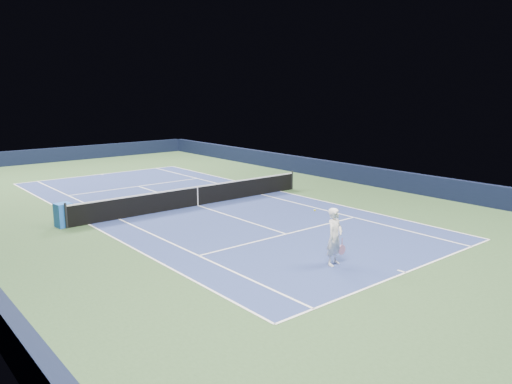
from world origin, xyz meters
TOP-DOWN VIEW (x-y plane):
  - ground at (0.00, 0.00)m, footprint 40.00×40.00m
  - wall_far at (0.00, 19.82)m, footprint 22.00×0.35m
  - wall_right at (10.82, 0.00)m, footprint 0.35×40.00m
  - court_surface at (0.00, 0.00)m, footprint 10.97×23.77m
  - baseline_far at (0.00, 11.88)m, footprint 10.97×0.08m
  - baseline_near at (0.00, -11.88)m, footprint 10.97×0.08m
  - sideline_doubles_right at (5.49, 0.00)m, footprint 0.08×23.77m
  - sideline_doubles_left at (-5.49, 0.00)m, footprint 0.08×23.77m
  - sideline_singles_right at (4.12, 0.00)m, footprint 0.08×23.77m
  - sideline_singles_left at (-4.12, 0.00)m, footprint 0.08×23.77m
  - service_line_far at (0.00, 6.40)m, footprint 8.23×0.08m
  - service_line_near at (0.00, -6.40)m, footprint 8.23×0.08m
  - center_service_line at (0.00, 0.00)m, footprint 0.08×12.80m
  - center_mark_far at (0.00, 11.73)m, footprint 0.08×0.30m
  - center_mark_near at (0.00, -11.73)m, footprint 0.08×0.30m
  - tennis_net at (0.00, 0.00)m, footprint 12.90×0.10m
  - sponsor_cube at (-6.40, 0.32)m, footprint 0.67×0.63m
  - tennis_player at (-1.19, -9.96)m, footprint 0.88×1.33m

SIDE VIEW (x-z plane):
  - ground at x=0.00m, z-range 0.00..0.00m
  - court_surface at x=0.00m, z-range 0.00..0.01m
  - baseline_far at x=0.00m, z-range 0.01..0.01m
  - baseline_near at x=0.00m, z-range 0.01..0.01m
  - sideline_doubles_right at x=5.49m, z-range 0.01..0.01m
  - sideline_doubles_left at x=-5.49m, z-range 0.01..0.01m
  - sideline_singles_right at x=4.12m, z-range 0.01..0.01m
  - sideline_singles_left at x=-4.12m, z-range 0.01..0.01m
  - service_line_far at x=0.00m, z-range 0.01..0.01m
  - service_line_near at x=0.00m, z-range 0.01..0.01m
  - center_service_line at x=0.00m, z-range 0.01..0.01m
  - center_mark_far at x=0.00m, z-range 0.01..0.01m
  - center_mark_near at x=0.00m, z-range 0.01..0.01m
  - sponsor_cube at x=-6.40m, z-range 0.00..1.00m
  - tennis_net at x=0.00m, z-range -0.03..1.04m
  - wall_far at x=0.00m, z-range 0.00..1.10m
  - wall_right at x=10.82m, z-range 0.00..1.10m
  - tennis_player at x=-1.19m, z-range 0.00..1.90m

